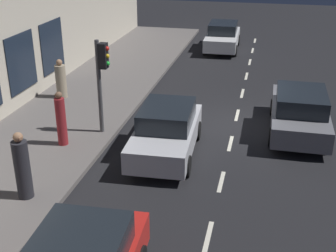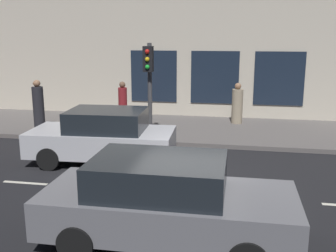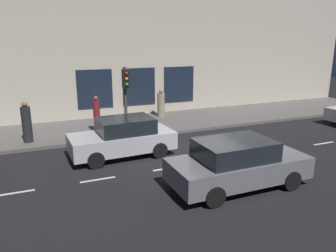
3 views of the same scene
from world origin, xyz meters
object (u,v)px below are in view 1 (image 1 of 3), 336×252
at_px(traffic_light, 102,71).
at_px(pedestrian_0, 61,80).
at_px(pedestrian_1, 61,120).
at_px(parked_car_1, 223,36).
at_px(parked_car_3, 300,112).
at_px(pedestrian_2, 22,168).
at_px(parked_car_2, 166,131).

bearing_deg(traffic_light, pedestrian_0, -44.50).
bearing_deg(pedestrian_0, pedestrian_1, -106.78).
xyz_separation_m(parked_car_1, pedestrian_1, (3.57, 14.39, 0.22)).
xyz_separation_m(traffic_light, parked_car_3, (-6.60, -1.81, -1.58)).
xyz_separation_m(parked_car_1, pedestrian_2, (3.17, 17.58, 0.22)).
bearing_deg(traffic_light, pedestrian_2, 82.21).
bearing_deg(parked_car_3, parked_car_2, -148.06).
height_order(parked_car_2, parked_car_3, same).
bearing_deg(parked_car_1, pedestrian_1, 74.48).
distance_m(parked_car_1, pedestrian_1, 14.83).
height_order(pedestrian_0, pedestrian_2, pedestrian_2).
bearing_deg(parked_car_2, traffic_light, -21.78).
bearing_deg(parked_car_2, pedestrian_0, -37.71).
bearing_deg(pedestrian_2, parked_car_1, -158.56).
distance_m(traffic_light, parked_car_2, 2.99).
relative_size(pedestrian_0, pedestrian_1, 0.89).
height_order(parked_car_1, parked_car_2, same).
relative_size(parked_car_1, pedestrian_1, 2.37).
distance_m(pedestrian_0, pedestrian_1, 4.64).
xyz_separation_m(traffic_light, pedestrian_0, (3.00, -2.95, -1.48)).
xyz_separation_m(pedestrian_1, pedestrian_2, (-0.41, 3.19, 0.00)).
xyz_separation_m(parked_car_3, pedestrian_1, (7.62, 3.06, 0.22)).
distance_m(traffic_light, parked_car_3, 7.03).
relative_size(parked_car_3, pedestrian_0, 2.76).
bearing_deg(pedestrian_0, parked_car_1, 19.29).
xyz_separation_m(traffic_light, parked_car_1, (-2.56, -13.14, -1.58)).
distance_m(parked_car_2, pedestrian_1, 3.45).
bearing_deg(parked_car_3, traffic_light, -164.84).
distance_m(pedestrian_0, pedestrian_2, 7.76).
height_order(parked_car_1, pedestrian_0, pedestrian_0).
bearing_deg(parked_car_1, pedestrian_0, 59.82).
relative_size(parked_car_2, pedestrian_0, 2.59).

